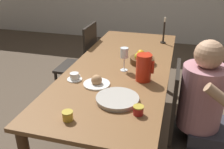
# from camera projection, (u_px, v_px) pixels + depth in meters

# --- Properties ---
(ground_plane) EXTENTS (20.00, 20.00, 0.00)m
(ground_plane) POSITION_uv_depth(u_px,v_px,m) (120.00, 131.00, 2.58)
(ground_plane) COLOR brown
(dining_table) EXTENTS (0.86, 2.17, 0.75)m
(dining_table) POSITION_uv_depth(u_px,v_px,m) (121.00, 74.00, 2.30)
(dining_table) COLOR brown
(dining_table) RESTS_ON ground_plane
(chair_person_side) EXTENTS (0.42, 0.42, 0.95)m
(chair_person_side) POSITION_uv_depth(u_px,v_px,m) (188.00, 126.00, 1.85)
(chair_person_side) COLOR black
(chair_person_side) RESTS_ON ground_plane
(chair_opposite) EXTENTS (0.42, 0.42, 0.95)m
(chair_opposite) POSITION_uv_depth(u_px,v_px,m) (82.00, 62.00, 2.98)
(chair_opposite) COLOR black
(chair_opposite) RESTS_ON ground_plane
(person_seated) EXTENTS (0.39, 0.41, 1.17)m
(person_seated) POSITION_uv_depth(u_px,v_px,m) (205.00, 107.00, 1.74)
(person_seated) COLOR #33333D
(person_seated) RESTS_ON ground_plane
(red_pitcher) EXTENTS (0.15, 0.12, 0.21)m
(red_pitcher) POSITION_uv_depth(u_px,v_px,m) (144.00, 68.00, 1.93)
(red_pitcher) COLOR red
(red_pitcher) RESTS_ON dining_table
(wine_glass_water) EXTENTS (0.07, 0.07, 0.20)m
(wine_glass_water) POSITION_uv_depth(u_px,v_px,m) (124.00, 54.00, 2.08)
(wine_glass_water) COLOR white
(wine_glass_water) RESTS_ON dining_table
(teacup_near_person) EXTENTS (0.12, 0.12, 0.06)m
(teacup_near_person) POSITION_uv_depth(u_px,v_px,m) (75.00, 77.00, 1.97)
(teacup_near_person) COLOR white
(teacup_near_person) RESTS_ON dining_table
(serving_tray) EXTENTS (0.29, 0.29, 0.03)m
(serving_tray) POSITION_uv_depth(u_px,v_px,m) (117.00, 99.00, 1.68)
(serving_tray) COLOR #B7B2A8
(serving_tray) RESTS_ON dining_table
(bread_plate) EXTENTS (0.21, 0.21, 0.08)m
(bread_plate) POSITION_uv_depth(u_px,v_px,m) (97.00, 82.00, 1.90)
(bread_plate) COLOR white
(bread_plate) RESTS_ON dining_table
(jam_jar_amber) EXTENTS (0.07, 0.07, 0.06)m
(jam_jar_amber) POSITION_uv_depth(u_px,v_px,m) (138.00, 110.00, 1.53)
(jam_jar_amber) COLOR #A81E1E
(jam_jar_amber) RESTS_ON dining_table
(jam_jar_red) EXTENTS (0.07, 0.07, 0.06)m
(jam_jar_red) POSITION_uv_depth(u_px,v_px,m) (68.00, 115.00, 1.48)
(jam_jar_red) COLOR gold
(jam_jar_red) RESTS_ON dining_table
(fruit_bowl) EXTENTS (0.22, 0.22, 0.11)m
(fruit_bowl) POSITION_uv_depth(u_px,v_px,m) (142.00, 59.00, 2.28)
(fruit_bowl) COLOR brown
(fruit_bowl) RESTS_ON dining_table
(candlestick_tall) EXTENTS (0.06, 0.06, 0.29)m
(candlestick_tall) POSITION_uv_depth(u_px,v_px,m) (164.00, 33.00, 2.79)
(candlestick_tall) COLOR black
(candlestick_tall) RESTS_ON dining_table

